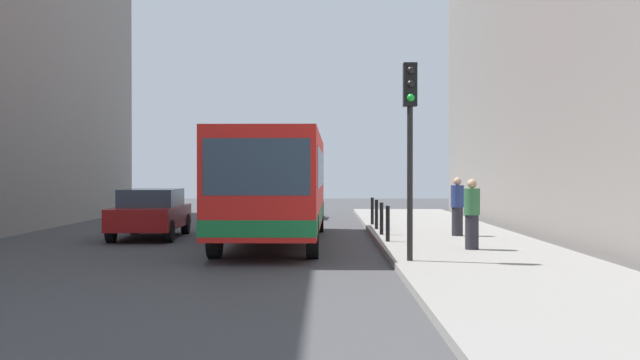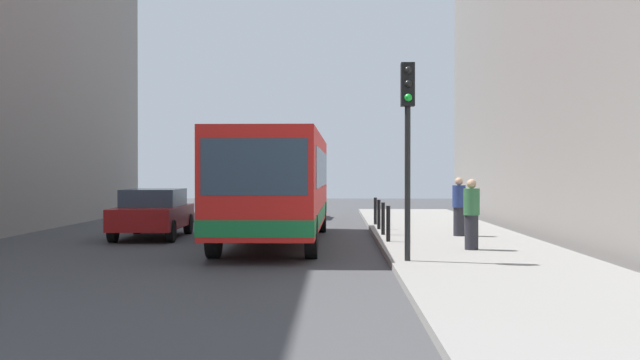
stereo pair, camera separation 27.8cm
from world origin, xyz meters
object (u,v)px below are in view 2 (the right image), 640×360
(car_behind_bus, at_px, (294,200))
(pedestrian_mid_sidewalk, at_px, (459,207))
(bollard_near, at_px, (388,224))
(bollard_mid, at_px, (383,219))
(bus, at_px, (278,182))
(car_beside_bus, at_px, (153,212))
(bollard_farthest, at_px, (375,211))
(pedestrian_near_signal, at_px, (472,214))
(traffic_light, at_px, (408,123))
(bollard_far, at_px, (379,214))

(car_behind_bus, distance_m, pedestrian_mid_sidewalk, 12.01)
(bollard_near, xyz_separation_m, bollard_mid, (0.00, 2.23, 0.00))
(bus, bearing_deg, car_beside_bus, -20.48)
(bollard_farthest, xyz_separation_m, pedestrian_near_signal, (1.83, -8.75, 0.36))
(traffic_light, distance_m, bollard_near, 5.00)
(bollard_farthest, relative_size, pedestrian_near_signal, 0.57)
(bollard_far, bearing_deg, bollard_mid, -90.00)
(bollard_near, xyz_separation_m, bollard_far, (0.00, 4.45, 0.00))
(car_behind_bus, distance_m, bollard_near, 13.00)
(bus, distance_m, traffic_light, 6.63)
(traffic_light, xyz_separation_m, pedestrian_mid_sidewalk, (2.07, 6.26, -2.01))
(bollard_near, relative_size, bollard_mid, 1.00)
(traffic_light, height_order, pedestrian_near_signal, traffic_light)
(car_behind_bus, height_order, traffic_light, traffic_light)
(traffic_light, bearing_deg, bus, 118.82)
(bollard_near, relative_size, bollard_farthest, 1.00)
(pedestrian_near_signal, bearing_deg, bus, -31.37)
(bollard_near, xyz_separation_m, pedestrian_near_signal, (1.83, -2.07, 0.36))
(bollard_farthest, distance_m, pedestrian_mid_sidewalk, 5.30)
(car_behind_bus, bearing_deg, traffic_light, 103.92)
(bollard_farthest, bearing_deg, pedestrian_near_signal, -78.16)
(traffic_light, distance_m, bollard_mid, 7.04)
(car_beside_bus, relative_size, pedestrian_mid_sidewalk, 2.63)
(bus, xyz_separation_m, bollard_farthest, (3.04, 5.38, -1.10))
(bus, xyz_separation_m, bollard_far, (3.04, 3.15, -1.10))
(car_behind_bus, height_order, bollard_far, car_behind_bus)
(car_beside_bus, relative_size, bollard_far, 4.69)
(bus, relative_size, pedestrian_near_signal, 6.58)
(traffic_light, relative_size, bollard_near, 4.32)
(car_beside_bus, height_order, pedestrian_mid_sidewalk, pedestrian_mid_sidewalk)
(pedestrian_near_signal, bearing_deg, traffic_light, 56.68)
(traffic_light, distance_m, pedestrian_mid_sidewalk, 6.89)
(bollard_mid, bearing_deg, bollard_far, 90.00)
(car_behind_bus, relative_size, bollard_farthest, 4.72)
(car_beside_bus, distance_m, traffic_light, 10.33)
(bollard_mid, distance_m, bollard_far, 2.23)
(bollard_mid, xyz_separation_m, bollard_farthest, (0.00, 4.45, 0.00))
(traffic_light, height_order, pedestrian_mid_sidewalk, traffic_light)
(traffic_light, relative_size, bollard_mid, 4.32)
(car_beside_bus, relative_size, bollard_mid, 4.69)
(bollard_mid, bearing_deg, car_beside_bus, 175.18)
(car_beside_bus, bearing_deg, bollard_mid, 173.43)
(car_beside_bus, relative_size, car_behind_bus, 0.99)
(car_beside_bus, xyz_separation_m, car_behind_bus, (3.75, 9.78, 0.00))
(car_beside_bus, bearing_deg, bollard_near, 156.22)
(pedestrian_near_signal, height_order, pedestrian_mid_sidewalk, pedestrian_mid_sidewalk)
(car_beside_bus, height_order, bollard_near, car_beside_bus)
(car_beside_bus, relative_size, bollard_farthest, 4.69)
(traffic_light, height_order, bollard_mid, traffic_light)
(car_beside_bus, bearing_deg, car_behind_bus, -112.72)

